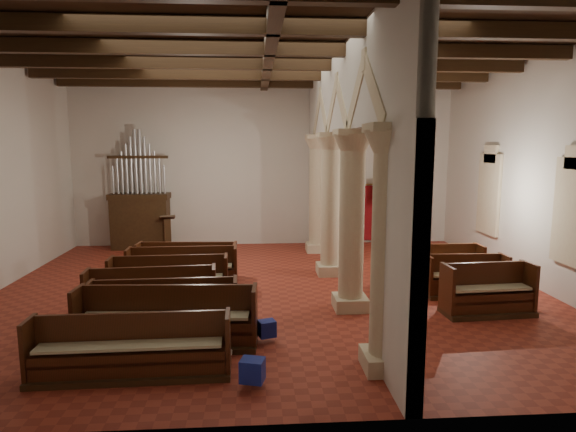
# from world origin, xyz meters

# --- Properties ---
(floor) EXTENTS (14.00, 14.00, 0.00)m
(floor) POSITION_xyz_m (0.00, 0.00, 0.00)
(floor) COLOR maroon
(floor) RESTS_ON ground
(ceiling) EXTENTS (14.00, 14.00, 0.00)m
(ceiling) POSITION_xyz_m (0.00, 0.00, 6.00)
(ceiling) COLOR #312010
(ceiling) RESTS_ON wall_back
(wall_back) EXTENTS (14.00, 0.02, 6.00)m
(wall_back) POSITION_xyz_m (0.00, 6.00, 3.00)
(wall_back) COLOR beige
(wall_back) RESTS_ON floor
(wall_front) EXTENTS (14.00, 0.02, 6.00)m
(wall_front) POSITION_xyz_m (0.00, -6.00, 3.00)
(wall_front) COLOR beige
(wall_front) RESTS_ON floor
(wall_right) EXTENTS (0.02, 12.00, 6.00)m
(wall_right) POSITION_xyz_m (7.00, 0.00, 3.00)
(wall_right) COLOR beige
(wall_right) RESTS_ON floor
(ceiling_beams) EXTENTS (13.80, 11.80, 0.30)m
(ceiling_beams) POSITION_xyz_m (0.00, 0.00, 5.82)
(ceiling_beams) COLOR #352311
(ceiling_beams) RESTS_ON wall_back
(arcade) EXTENTS (0.90, 11.90, 6.00)m
(arcade) POSITION_xyz_m (1.80, 0.00, 3.56)
(arcade) COLOR beige
(arcade) RESTS_ON floor
(window_right_a) EXTENTS (0.03, 1.00, 2.20)m
(window_right_a) POSITION_xyz_m (6.98, -1.50, 2.20)
(window_right_a) COLOR #316E52
(window_right_a) RESTS_ON wall_right
(window_right_b) EXTENTS (0.03, 1.00, 2.20)m
(window_right_b) POSITION_xyz_m (6.98, 2.50, 2.20)
(window_right_b) COLOR #316E52
(window_right_b) RESTS_ON wall_right
(window_back) EXTENTS (1.00, 0.03, 2.20)m
(window_back) POSITION_xyz_m (5.00, 5.98, 2.20)
(window_back) COLOR #316E52
(window_back) RESTS_ON wall_back
(pipe_organ) EXTENTS (2.10, 0.85, 4.40)m
(pipe_organ) POSITION_xyz_m (-4.50, 5.50, 1.37)
(pipe_organ) COLOR #352311
(pipe_organ) RESTS_ON floor
(lectern) EXTENTS (0.61, 0.64, 1.31)m
(lectern) POSITION_xyz_m (-3.48, 5.04, 0.54)
(lectern) COLOR #3E2113
(lectern) RESTS_ON floor
(dossal_curtain) EXTENTS (1.80, 0.07, 2.17)m
(dossal_curtain) POSITION_xyz_m (3.50, 5.92, 1.17)
(dossal_curtain) COLOR maroon
(dossal_curtain) RESTS_ON floor
(processional_banner) EXTENTS (0.61, 0.78, 2.67)m
(processional_banner) POSITION_xyz_m (4.32, 5.49, 0.83)
(processional_banner) COLOR #352311
(processional_banner) RESTS_ON floor
(hymnal_box_a) EXTENTS (0.42, 0.37, 0.36)m
(hymnal_box_a) POSITION_xyz_m (-0.42, -4.96, 0.28)
(hymnal_box_a) COLOR #162E9A
(hymnal_box_a) RESTS_ON floor
(hymnal_box_b) EXTENTS (0.37, 0.34, 0.31)m
(hymnal_box_b) POSITION_xyz_m (-0.15, -3.22, 0.26)
(hymnal_box_b) COLOR #163F9C
(hymnal_box_b) RESTS_ON floor
(hymnal_box_c) EXTENTS (0.40, 0.36, 0.35)m
(hymnal_box_c) POSITION_xyz_m (-1.77, -0.29, 0.27)
(hymnal_box_c) COLOR #152596
(hymnal_box_c) RESTS_ON floor
(tube_heater_a) EXTENTS (1.07, 0.30, 0.11)m
(tube_heater_a) POSITION_xyz_m (-1.31, -3.93, 0.16)
(tube_heater_a) COLOR white
(tube_heater_a) RESTS_ON floor
(tube_heater_b) EXTENTS (0.90, 0.31, 0.09)m
(tube_heater_b) POSITION_xyz_m (-1.39, -3.32, 0.16)
(tube_heater_b) COLOR silver
(tube_heater_b) RESTS_ON floor
(nave_pew_0) EXTENTS (3.21, 0.76, 1.02)m
(nave_pew_0) POSITION_xyz_m (-2.38, -4.49, 0.34)
(nave_pew_0) COLOR #352311
(nave_pew_0) RESTS_ON floor
(nave_pew_1) EXTENTS (3.37, 0.93, 1.14)m
(nave_pew_1) POSITION_xyz_m (-2.01, -3.33, 0.37)
(nave_pew_1) COLOR #352311
(nave_pew_1) RESTS_ON floor
(nave_pew_2) EXTENTS (2.93, 0.82, 1.08)m
(nave_pew_2) POSITION_xyz_m (-2.18, -2.68, 0.36)
(nave_pew_2) COLOR #352311
(nave_pew_2) RESTS_ON floor
(nave_pew_3) EXTENTS (2.83, 0.90, 1.07)m
(nave_pew_3) POSITION_xyz_m (-2.64, -1.66, 0.35)
(nave_pew_3) COLOR #352311
(nave_pew_3) RESTS_ON floor
(nave_pew_4) EXTENTS (2.82, 0.82, 1.09)m
(nave_pew_4) POSITION_xyz_m (-2.43, -0.62, 0.36)
(nave_pew_4) COLOR #352311
(nave_pew_4) RESTS_ON floor
(nave_pew_5) EXTENTS (2.85, 0.77, 1.08)m
(nave_pew_5) POSITION_xyz_m (-2.27, 0.44, 0.36)
(nave_pew_5) COLOR #352311
(nave_pew_5) RESTS_ON floor
(nave_pew_6) EXTENTS (2.79, 0.84, 1.03)m
(nave_pew_6) POSITION_xyz_m (-2.27, 1.28, 0.34)
(nave_pew_6) COLOR #352311
(nave_pew_6) RESTS_ON floor
(aisle_pew_0) EXTENTS (2.03, 0.88, 1.14)m
(aisle_pew_0) POSITION_xyz_m (4.77, -2.05, 0.39)
(aisle_pew_0) COLOR #352311
(aisle_pew_0) RESTS_ON floor
(aisle_pew_1) EXTENTS (2.00, 0.75, 1.04)m
(aisle_pew_1) POSITION_xyz_m (4.85, -0.76, 0.35)
(aisle_pew_1) COLOR #352311
(aisle_pew_1) RESTS_ON floor
(aisle_pew_2) EXTENTS (1.99, 0.76, 1.13)m
(aisle_pew_2) POSITION_xyz_m (4.59, 0.02, 0.38)
(aisle_pew_2) COLOR #352311
(aisle_pew_2) RESTS_ON floor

